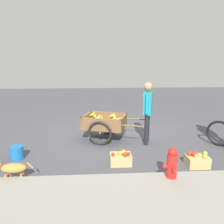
% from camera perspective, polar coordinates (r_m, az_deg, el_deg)
% --- Properties ---
extents(ground_plane, '(24.00, 24.00, 0.00)m').
position_cam_1_polar(ground_plane, '(6.19, 1.26, -6.61)').
color(ground_plane, '#47474C').
extents(fruit_cart, '(1.80, 1.24, 0.73)m').
position_cam_1_polar(fruit_cart, '(5.86, -1.93, -3.25)').
color(fruit_cart, brown).
rests_on(fruit_cart, ground).
extents(vendor_person, '(0.30, 0.51, 1.60)m').
position_cam_1_polar(vendor_person, '(5.52, 9.48, 1.09)').
color(vendor_person, black).
rests_on(vendor_person, ground).
extents(dog, '(0.67, 0.19, 0.40)m').
position_cam_1_polar(dog, '(4.28, -25.19, -13.34)').
color(dog, '#AD7A38').
rests_on(dog, ground).
extents(fire_hydrant, '(0.25, 0.25, 0.67)m').
position_cam_1_polar(fire_hydrant, '(3.96, 15.61, -13.68)').
color(fire_hydrant, red).
rests_on(fire_hydrant, ground).
extents(plastic_bucket, '(0.29, 0.29, 0.30)m').
position_cam_1_polar(plastic_bucket, '(5.22, -23.99, -9.88)').
color(plastic_bucket, '#1966B2').
rests_on(plastic_bucket, ground).
extents(apple_crate, '(0.44, 0.32, 0.32)m').
position_cam_1_polar(apple_crate, '(4.57, 2.40, -12.21)').
color(apple_crate, tan).
rests_on(apple_crate, ground).
extents(mixed_fruit_crate, '(0.44, 0.32, 0.32)m').
position_cam_1_polar(mixed_fruit_crate, '(4.82, 21.70, -11.89)').
color(mixed_fruit_crate, tan).
rests_on(mixed_fruit_crate, ground).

